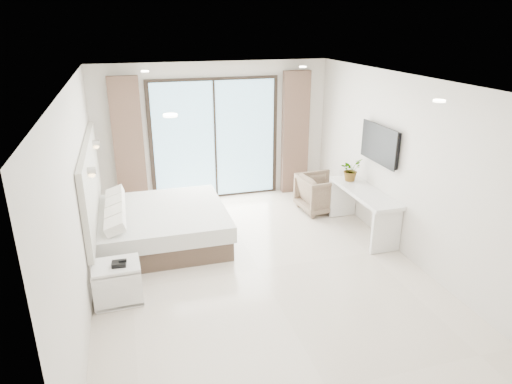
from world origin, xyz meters
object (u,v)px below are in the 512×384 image
bed (160,226)px  console_desk (364,202)px  armchair (321,191)px  nightstand (118,283)px

bed → console_desk: size_ratio=1.25×
bed → console_desk: console_desk is taller
console_desk → armchair: (-0.29, 1.10, -0.18)m
bed → armchair: bearing=9.8°
bed → console_desk: (3.33, -0.58, 0.26)m
console_desk → bed: bearing=170.2°
nightstand → bed: bearing=64.6°
bed → console_desk: 3.39m
console_desk → armchair: armchair is taller
bed → armchair: (3.03, 0.52, 0.09)m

